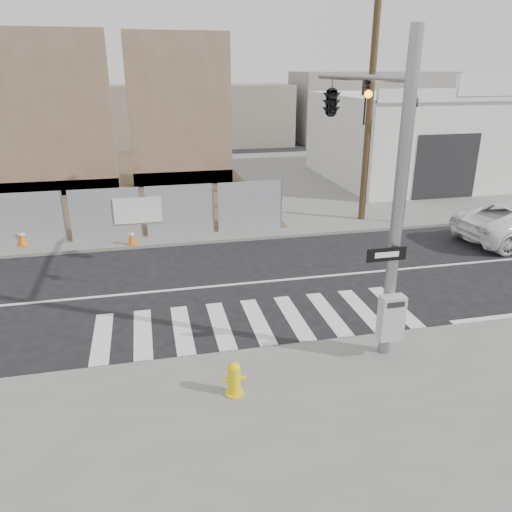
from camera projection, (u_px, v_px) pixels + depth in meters
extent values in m
plane|color=black|center=(240.00, 284.00, 15.58)|extent=(100.00, 100.00, 0.00)
cube|color=slate|center=(193.00, 185.00, 28.33)|extent=(50.00, 20.00, 0.12)
cylinder|color=gray|center=(398.00, 206.00, 10.44)|extent=(0.26, 0.26, 7.00)
cylinder|color=gray|center=(357.00, 77.00, 11.92)|extent=(0.14, 5.20, 0.14)
cube|color=#B2B2AF|center=(391.00, 318.00, 11.05)|extent=(0.55, 0.30, 1.05)
cube|color=black|center=(387.00, 254.00, 10.59)|extent=(0.90, 0.03, 0.30)
cube|color=silver|center=(387.00, 255.00, 10.58)|extent=(0.55, 0.01, 0.12)
imported|color=black|center=(366.00, 103.00, 11.57)|extent=(0.16, 0.20, 1.00)
imported|color=black|center=(332.00, 98.00, 13.58)|extent=(0.53, 2.48, 1.00)
cylinder|color=gray|center=(409.00, 162.00, 20.46)|extent=(0.12, 0.12, 5.20)
imported|color=black|center=(416.00, 98.00, 19.58)|extent=(0.16, 0.20, 1.00)
cube|color=brown|center=(49.00, 116.00, 24.54)|extent=(6.00, 0.50, 8.00)
cube|color=brown|center=(61.00, 186.00, 26.18)|extent=(6.00, 1.30, 0.80)
cube|color=brown|center=(180.00, 112.00, 26.79)|extent=(5.50, 0.50, 8.00)
cube|color=brown|center=(183.00, 176.00, 28.43)|extent=(5.50, 1.30, 0.80)
cube|color=silver|center=(430.00, 137.00, 29.43)|extent=(12.00, 10.00, 4.80)
cube|color=silver|center=(493.00, 95.00, 23.95)|extent=(12.00, 0.30, 0.60)
cube|color=silver|center=(495.00, 85.00, 23.74)|extent=(4.00, 0.30, 1.00)
cube|color=black|center=(446.00, 167.00, 24.72)|extent=(3.40, 0.06, 3.20)
cylinder|color=brown|center=(370.00, 100.00, 20.12)|extent=(0.28, 0.28, 10.00)
cylinder|color=yellow|center=(234.00, 393.00, 10.15)|extent=(0.49, 0.49, 0.04)
cylinder|color=yellow|center=(234.00, 381.00, 10.05)|extent=(0.32, 0.32, 0.58)
sphere|color=yellow|center=(234.00, 368.00, 9.94)|extent=(0.27, 0.27, 0.27)
cylinder|color=yellow|center=(227.00, 380.00, 10.00)|extent=(0.16, 0.14, 0.11)
cylinder|color=yellow|center=(242.00, 378.00, 10.06)|extent=(0.16, 0.14, 0.11)
cube|color=orange|center=(23.00, 245.00, 18.61)|extent=(0.47, 0.47, 0.03)
cone|color=orange|center=(22.00, 237.00, 18.49)|extent=(0.41, 0.41, 0.69)
cylinder|color=silver|center=(21.00, 234.00, 18.45)|extent=(0.27, 0.27, 0.08)
cube|color=orange|center=(132.00, 244.00, 18.71)|extent=(0.39, 0.39, 0.03)
cone|color=orange|center=(131.00, 236.00, 18.60)|extent=(0.35, 0.35, 0.62)
cylinder|color=silver|center=(131.00, 234.00, 18.57)|extent=(0.24, 0.24, 0.07)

